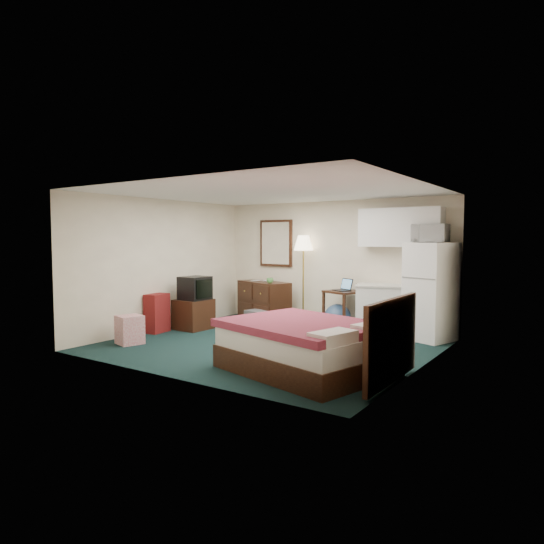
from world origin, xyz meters
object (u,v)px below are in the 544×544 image
Objects in this scene: kitchen_counter at (380,310)px; fridge at (431,292)px; dresser at (264,301)px; floor_lamp at (303,280)px; bed at (306,347)px; tv_stand at (194,314)px; desk at (344,311)px; suitcase at (157,313)px.

fridge is at bearing -18.16° from kitchen_counter.
dresser is 0.68× the size of floor_lamp.
bed is at bearing -85.79° from fridge.
kitchen_counter reaches higher than tv_stand.
desk is 0.69m from kitchen_counter.
floor_lamp is at bearing 30.87° from dresser.
fridge is at bearing 21.10° from desk.
kitchen_counter is at bearing 27.96° from tv_stand.
suitcase is at bearing -117.08° from tv_stand.
dresser is 1.39× the size of kitchen_counter.
dresser reaches higher than suitcase.
fridge is (1.60, 0.06, 0.46)m from desk.
tv_stand is at bearing -169.89° from kitchen_counter.
bed is (0.82, -2.84, -0.06)m from desk.
suitcase is at bearing -124.30° from desk.
floor_lamp is at bearing 135.11° from bed.
tv_stand is (-3.16, -1.57, -0.15)m from kitchen_counter.
floor_lamp is 2.37× the size of desk.
tv_stand is (-0.58, -1.54, -0.13)m from dresser.
kitchen_counter is at bearing -162.47° from fridge.
bed is 3.21× the size of tv_stand.
desk is 2.89m from tv_stand.
floor_lamp is 3.63m from bed.
dresser is at bearing 164.36° from kitchen_counter.
suitcase is (-2.82, -2.10, -0.02)m from desk.
desk reaches higher than tv_stand.
suitcase is at bearing -134.55° from fridge.
bed is (0.13, -2.93, -0.12)m from kitchen_counter.
desk reaches higher than suitcase.
tv_stand is 0.87× the size of suitcase.
fridge is 4.95m from suitcase.
dresser is 3.53m from fridge.
suitcase is at bearing -164.25° from kitchen_counter.
dresser is at bearing -168.96° from floor_lamp.
desk is 1.67m from fridge.
fridge is at bearing 88.89° from bed.
kitchen_counter is 0.52× the size of fridge.
tv_stand is at bearing -139.94° from fridge.
tv_stand is at bearing -90.84° from dresser.
dresser is at bearing 147.19° from bed.
bed is 2.80× the size of suitcase.
fridge is 2.34× the size of suitcase.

